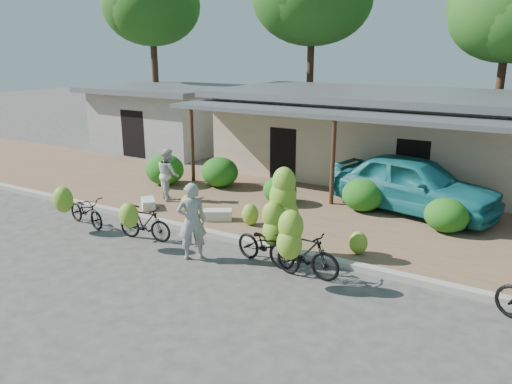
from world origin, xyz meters
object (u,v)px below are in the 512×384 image
at_px(bystander, 168,174).
at_px(sack_far, 148,203).
at_px(sack_near, 217,215).
at_px(teal_van, 414,184).
at_px(tree_center_right, 505,13).
at_px(bike_far_left, 82,209).
at_px(bike_right, 300,248).
at_px(tree_back_left, 150,4).
at_px(vendor, 192,221).
at_px(bike_center, 275,227).
at_px(bike_left, 142,222).

bearing_deg(bystander, sack_far, 128.01).
bearing_deg(sack_near, teal_van, 38.59).
bearing_deg(bystander, tree_center_right, -88.57).
xyz_separation_m(bike_far_left, bike_right, (6.84, 0.19, 0.17)).
height_order(tree_back_left, bystander, tree_back_left).
bearing_deg(sack_near, sack_far, -175.73).
relative_size(tree_center_right, vendor, 4.35).
bearing_deg(bystander, sack_near, -165.33).
bearing_deg(teal_van, bike_center, 171.41).
height_order(tree_back_left, vendor, tree_back_left).
bearing_deg(bike_far_left, bike_right, -77.40).
xyz_separation_m(bike_center, vendor, (-1.83, -0.83, 0.07)).
bearing_deg(tree_center_right, vendor, -106.03).
xyz_separation_m(sack_far, bystander, (-0.08, 1.10, 0.71)).
xyz_separation_m(bike_left, teal_van, (5.56, 5.90, 0.43)).
bearing_deg(vendor, sack_far, -76.48).
bearing_deg(tree_back_left, bike_right, -38.93).
bearing_deg(tree_center_right, bike_right, -96.90).
relative_size(tree_center_right, bike_center, 3.62).
distance_m(bike_left, sack_near, 2.36).
bearing_deg(bike_left, bystander, 20.24).
distance_m(sack_near, teal_van, 6.02).
relative_size(tree_center_right, bike_far_left, 4.74).
distance_m(sack_far, bystander, 1.31).
xyz_separation_m(tree_back_left, bike_right, (15.10, -12.20, -6.51)).
relative_size(bike_center, sack_near, 2.70).
distance_m(bike_right, sack_far, 6.46).
xyz_separation_m(tree_back_left, bike_center, (14.22, -11.72, -6.34)).
xyz_separation_m(bike_right, bystander, (-6.26, 2.92, 0.26)).
bearing_deg(bike_far_left, bystander, 0.42).
bearing_deg(teal_van, bike_left, 147.98).
bearing_deg(teal_van, bystander, 122.44).
xyz_separation_m(tree_center_right, bike_center, (-2.78, -15.22, -5.53)).
bearing_deg(bike_far_left, teal_van, -41.97).
distance_m(tree_center_right, sack_far, 17.20).
bearing_deg(tree_center_right, bystander, -122.56).
bearing_deg(bike_left, vendor, -104.73).
distance_m(sack_near, sack_far, 2.53).
bearing_deg(tree_back_left, tree_center_right, 11.63).
distance_m(sack_far, vendor, 4.15).
xyz_separation_m(tree_center_right, bike_left, (-6.44, -15.86, -5.87)).
bearing_deg(bike_left, tree_center_right, -30.99).
height_order(bike_center, bike_right, bike_center).
height_order(bike_far_left, sack_far, bike_far_left).
distance_m(vendor, bystander, 4.82).
distance_m(bike_far_left, sack_near, 3.88).
distance_m(tree_center_right, bike_center, 16.43).
height_order(bike_left, bystander, bystander).
relative_size(tree_back_left, teal_van, 1.81).
bearing_deg(sack_near, tree_center_right, 67.91).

